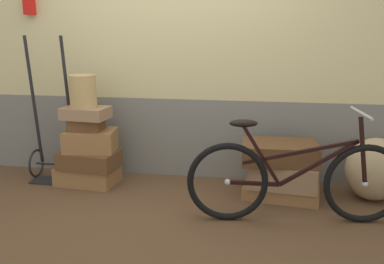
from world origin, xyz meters
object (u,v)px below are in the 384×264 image
at_px(suitcase_0, 88,175).
at_px(suitcase_7, 279,152).
at_px(suitcase_4, 86,113).
at_px(wicker_basket, 83,91).
at_px(suitcase_2, 91,141).
at_px(suitcase_3, 86,124).
at_px(luggage_trolley, 54,147).
at_px(suitcase_1, 89,159).
at_px(bicycle, 295,180).
at_px(burlap_sack, 375,169).
at_px(suitcase_6, 284,174).
at_px(suitcase_5, 281,190).

bearing_deg(suitcase_0, suitcase_7, 3.93).
height_order(suitcase_4, wicker_basket, wicker_basket).
xyz_separation_m(suitcase_2, suitcase_3, (-0.03, -0.00, 0.16)).
relative_size(suitcase_2, suitcase_7, 0.72).
bearing_deg(suitcase_7, suitcase_4, 176.34).
bearing_deg(suitcase_0, luggage_trolley, 173.66).
relative_size(suitcase_1, bicycle, 0.32).
height_order(suitcase_0, suitcase_1, suitcase_1).
xyz_separation_m(suitcase_1, burlap_sack, (2.65, 0.05, 0.03)).
distance_m(suitcase_6, luggage_trolley, 2.29).
xyz_separation_m(suitcase_2, burlap_sack, (2.64, 0.03, -0.16)).
bearing_deg(suitcase_0, suitcase_2, 1.14).
relative_size(suitcase_7, burlap_sack, 1.16).
relative_size(suitcase_3, bicycle, 0.18).
relative_size(suitcase_1, suitcase_4, 1.28).
xyz_separation_m(suitcase_4, suitcase_6, (1.88, -0.04, -0.49)).
bearing_deg(suitcase_4, suitcase_5, 4.89).
bearing_deg(suitcase_5, wicker_basket, -173.63).
bearing_deg(bicycle, wicker_basket, 164.95).
bearing_deg(luggage_trolley, suitcase_1, -14.38).
height_order(suitcase_2, suitcase_6, suitcase_2).
distance_m(suitcase_4, wicker_basket, 0.21).
xyz_separation_m(suitcase_2, suitcase_6, (1.85, -0.05, -0.22)).
bearing_deg(suitcase_7, suitcase_0, 176.16).
bearing_deg(suitcase_0, wicker_basket, -58.51).
relative_size(suitcase_2, bicycle, 0.28).
bearing_deg(suitcase_4, suitcase_6, 4.34).
relative_size(suitcase_3, suitcase_4, 0.73).
bearing_deg(burlap_sack, suitcase_6, -174.53).
relative_size(suitcase_4, burlap_sack, 0.74).
bearing_deg(suitcase_2, suitcase_5, -7.63).
xyz_separation_m(suitcase_5, luggage_trolley, (-2.27, 0.11, 0.27)).
distance_m(suitcase_0, wicker_basket, 0.84).
distance_m(suitcase_2, wicker_basket, 0.48).
bearing_deg(wicker_basket, bicycle, -15.05).
bearing_deg(suitcase_7, wicker_basket, 176.90).
relative_size(suitcase_1, suitcase_7, 0.82).
xyz_separation_m(suitcase_7, burlap_sack, (0.84, 0.07, -0.14)).
xyz_separation_m(suitcase_1, suitcase_4, (-0.02, 0.02, 0.46)).
bearing_deg(suitcase_2, suitcase_7, -8.16).
distance_m(suitcase_5, luggage_trolley, 2.29).
bearing_deg(burlap_sack, suitcase_2, -179.35).
bearing_deg(bicycle, luggage_trolley, 165.01).
height_order(suitcase_6, bicycle, bicycle).
relative_size(suitcase_5, luggage_trolley, 0.46).
height_order(suitcase_3, suitcase_6, suitcase_3).
height_order(suitcase_5, suitcase_6, suitcase_6).
bearing_deg(suitcase_5, bicycle, -75.11).
xyz_separation_m(suitcase_2, luggage_trolley, (-0.44, 0.08, -0.11)).
bearing_deg(wicker_basket, suitcase_2, 27.36).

